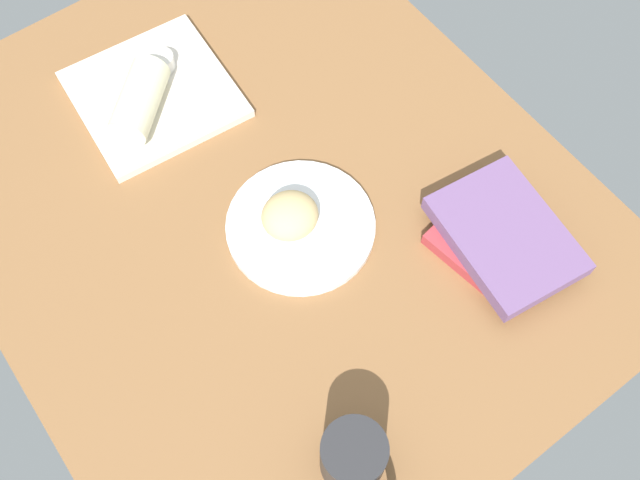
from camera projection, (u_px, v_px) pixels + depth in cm
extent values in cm
cube|color=brown|center=(267.00, 203.00, 118.05)|extent=(110.00, 90.00, 4.00)
cylinder|color=white|center=(301.00, 226.00, 113.15)|extent=(23.17, 23.17, 1.40)
ellipsoid|color=tan|center=(288.00, 217.00, 110.01)|extent=(9.51, 9.92, 5.40)
cube|color=silver|center=(154.00, 94.00, 124.41)|extent=(27.02, 27.02, 1.60)
cylinder|color=silver|center=(163.00, 61.00, 124.95)|extent=(4.51, 4.51, 2.67)
cylinder|color=orange|center=(162.00, 57.00, 124.03)|extent=(3.69, 3.69, 0.40)
cylinder|color=beige|center=(139.00, 100.00, 118.87)|extent=(14.10, 14.57, 6.42)
cube|color=#A53338|center=(491.00, 249.00, 110.89)|extent=(18.80, 14.76, 2.27)
cube|color=#6B4C7A|center=(506.00, 236.00, 109.06)|extent=(23.60, 18.23, 2.82)
cylinder|color=#262628|center=(353.00, 456.00, 93.43)|extent=(8.56, 8.56, 9.88)
cylinder|color=#B57E49|center=(355.00, 450.00, 89.55)|extent=(7.02, 7.02, 0.40)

